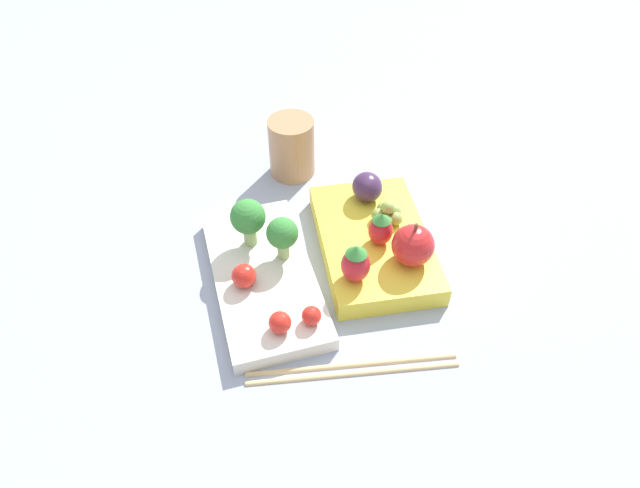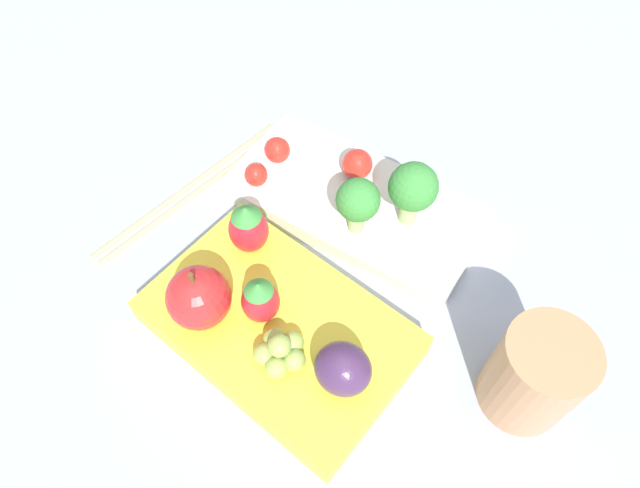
{
  "view_description": "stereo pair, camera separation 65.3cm",
  "coord_description": "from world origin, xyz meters",
  "px_view_note": "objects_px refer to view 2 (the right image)",
  "views": [
    {
      "loc": [
        -0.42,
        0.14,
        0.49
      ],
      "look_at": [
        -0.0,
        -0.0,
        0.04
      ],
      "focal_mm": 32.0,
      "sensor_mm": 36.0,
      "label": 1
    },
    {
      "loc": [
        0.12,
        -0.22,
        0.4
      ],
      "look_at": [
        -0.0,
        -0.0,
        0.04
      ],
      "focal_mm": 32.0,
      "sensor_mm": 36.0,
      "label": 2
    }
  ],
  "objects_px": {
    "cherry_tomato_1": "(277,150)",
    "cherry_tomato_2": "(357,164)",
    "drinking_cup": "(535,375)",
    "plum": "(343,369)",
    "strawberry_0": "(248,228)",
    "strawberry_1": "(260,300)",
    "bento_box_fruit": "(280,328)",
    "broccoli_floret_0": "(413,189)",
    "broccoli_floret_1": "(358,202)",
    "grape_cluster": "(280,351)",
    "chopsticks_pair": "(193,188)",
    "apple": "(199,297)",
    "bento_box_savoury": "(355,203)",
    "cherry_tomato_0": "(256,175)"
  },
  "relations": [
    {
      "from": "strawberry_0",
      "to": "strawberry_1",
      "type": "bearing_deg",
      "value": -48.49
    },
    {
      "from": "strawberry_1",
      "to": "drinking_cup",
      "type": "bearing_deg",
      "value": 13.87
    },
    {
      "from": "strawberry_0",
      "to": "drinking_cup",
      "type": "height_order",
      "value": "drinking_cup"
    },
    {
      "from": "cherry_tomato_2",
      "to": "drinking_cup",
      "type": "distance_m",
      "value": 0.22
    },
    {
      "from": "bento_box_fruit",
      "to": "broccoli_floret_0",
      "type": "bearing_deg",
      "value": 73.51
    },
    {
      "from": "apple",
      "to": "bento_box_savoury",
      "type": "bearing_deg",
      "value": 74.63
    },
    {
      "from": "bento_box_savoury",
      "to": "apple",
      "type": "xyz_separation_m",
      "value": [
        -0.04,
        -0.16,
        0.04
      ]
    },
    {
      "from": "cherry_tomato_2",
      "to": "drinking_cup",
      "type": "bearing_deg",
      "value": -30.39
    },
    {
      "from": "broccoli_floret_1",
      "to": "cherry_tomato_2",
      "type": "xyz_separation_m",
      "value": [
        -0.03,
        0.05,
        -0.02
      ]
    },
    {
      "from": "broccoli_floret_0",
      "to": "chopsticks_pair",
      "type": "relative_size",
      "value": 0.29
    },
    {
      "from": "grape_cluster",
      "to": "chopsticks_pair",
      "type": "distance_m",
      "value": 0.2
    },
    {
      "from": "broccoli_floret_1",
      "to": "plum",
      "type": "bearing_deg",
      "value": -66.33
    },
    {
      "from": "bento_box_fruit",
      "to": "cherry_tomato_1",
      "type": "relative_size",
      "value": 9.1
    },
    {
      "from": "bento_box_fruit",
      "to": "cherry_tomato_0",
      "type": "relative_size",
      "value": 10.37
    },
    {
      "from": "broccoli_floret_1",
      "to": "drinking_cup",
      "type": "distance_m",
      "value": 0.18
    },
    {
      "from": "broccoli_floret_0",
      "to": "strawberry_1",
      "type": "bearing_deg",
      "value": -111.42
    },
    {
      "from": "bento_box_savoury",
      "to": "strawberry_0",
      "type": "height_order",
      "value": "strawberry_0"
    },
    {
      "from": "broccoli_floret_1",
      "to": "strawberry_1",
      "type": "bearing_deg",
      "value": -101.08
    },
    {
      "from": "broccoli_floret_0",
      "to": "broccoli_floret_1",
      "type": "relative_size",
      "value": 1.12
    },
    {
      "from": "broccoli_floret_1",
      "to": "broccoli_floret_0",
      "type": "bearing_deg",
      "value": 42.12
    },
    {
      "from": "grape_cluster",
      "to": "drinking_cup",
      "type": "relative_size",
      "value": 0.47
    },
    {
      "from": "cherry_tomato_0",
      "to": "broccoli_floret_0",
      "type": "bearing_deg",
      "value": 12.98
    },
    {
      "from": "cherry_tomato_1",
      "to": "cherry_tomato_2",
      "type": "distance_m",
      "value": 0.07
    },
    {
      "from": "broccoli_floret_1",
      "to": "grape_cluster",
      "type": "relative_size",
      "value": 1.44
    },
    {
      "from": "cherry_tomato_1",
      "to": "chopsticks_pair",
      "type": "distance_m",
      "value": 0.08
    },
    {
      "from": "strawberry_0",
      "to": "plum",
      "type": "distance_m",
      "value": 0.13
    },
    {
      "from": "bento_box_fruit",
      "to": "apple",
      "type": "height_order",
      "value": "apple"
    },
    {
      "from": "broccoli_floret_0",
      "to": "strawberry_1",
      "type": "relative_size",
      "value": 1.42
    },
    {
      "from": "bento_box_savoury",
      "to": "drinking_cup",
      "type": "xyz_separation_m",
      "value": [
        0.18,
        -0.09,
        0.03
      ]
    },
    {
      "from": "bento_box_savoury",
      "to": "broccoli_floret_0",
      "type": "distance_m",
      "value": 0.07
    },
    {
      "from": "bento_box_fruit",
      "to": "drinking_cup",
      "type": "height_order",
      "value": "drinking_cup"
    },
    {
      "from": "grape_cluster",
      "to": "drinking_cup",
      "type": "xyz_separation_m",
      "value": [
        0.16,
        0.07,
        0.0
      ]
    },
    {
      "from": "cherry_tomato_0",
      "to": "cherry_tomato_2",
      "type": "xyz_separation_m",
      "value": [
        0.07,
        0.05,
        0.0
      ]
    },
    {
      "from": "cherry_tomato_2",
      "to": "chopsticks_pair",
      "type": "bearing_deg",
      "value": -149.27
    },
    {
      "from": "cherry_tomato_1",
      "to": "grape_cluster",
      "type": "bearing_deg",
      "value": -57.06
    },
    {
      "from": "bento_box_fruit",
      "to": "cherry_tomato_2",
      "type": "height_order",
      "value": "cherry_tomato_2"
    },
    {
      "from": "broccoli_floret_1",
      "to": "grape_cluster",
      "type": "height_order",
      "value": "broccoli_floret_1"
    },
    {
      "from": "cherry_tomato_1",
      "to": "bento_box_savoury",
      "type": "bearing_deg",
      "value": -2.72
    },
    {
      "from": "drinking_cup",
      "to": "strawberry_0",
      "type": "bearing_deg",
      "value": 179.92
    },
    {
      "from": "bento_box_savoury",
      "to": "broccoli_floret_1",
      "type": "distance_m",
      "value": 0.05
    },
    {
      "from": "drinking_cup",
      "to": "broccoli_floret_0",
      "type": "bearing_deg",
      "value": 145.63
    },
    {
      "from": "bento_box_savoury",
      "to": "bento_box_fruit",
      "type": "height_order",
      "value": "bento_box_fruit"
    },
    {
      "from": "broccoli_floret_1",
      "to": "cherry_tomato_0",
      "type": "bearing_deg",
      "value": -179.78
    },
    {
      "from": "drinking_cup",
      "to": "plum",
      "type": "bearing_deg",
      "value": -151.46
    },
    {
      "from": "apple",
      "to": "chopsticks_pair",
      "type": "bearing_deg",
      "value": 132.04
    },
    {
      "from": "cherry_tomato_1",
      "to": "cherry_tomato_2",
      "type": "xyz_separation_m",
      "value": [
        0.07,
        0.02,
        0.0
      ]
    },
    {
      "from": "bento_box_fruit",
      "to": "cherry_tomato_1",
      "type": "distance_m",
      "value": 0.17
    },
    {
      "from": "broccoli_floret_1",
      "to": "strawberry_0",
      "type": "relative_size",
      "value": 1.13
    },
    {
      "from": "apple",
      "to": "cherry_tomato_1",
      "type": "bearing_deg",
      "value": 103.12
    },
    {
      "from": "broccoli_floret_1",
      "to": "bento_box_savoury",
      "type": "bearing_deg",
      "value": 118.61
    }
  ]
}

